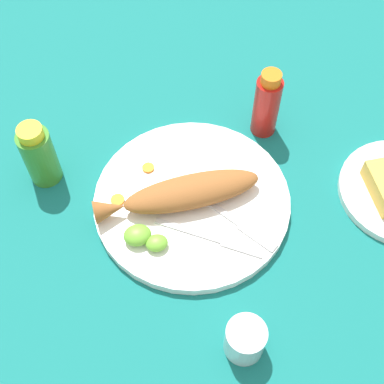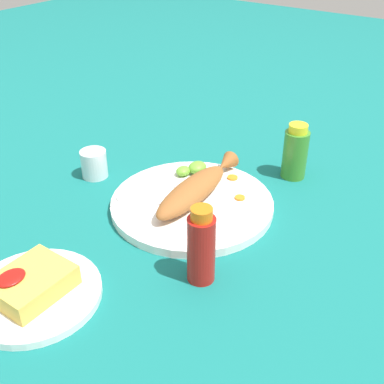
{
  "view_description": "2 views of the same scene",
  "coord_description": "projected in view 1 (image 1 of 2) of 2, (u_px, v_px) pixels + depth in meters",
  "views": [
    {
      "loc": [
        -0.1,
        -0.47,
        0.79
      ],
      "look_at": [
        0.0,
        0.0,
        0.04
      ],
      "focal_mm": 50.0,
      "sensor_mm": 36.0,
      "label": 1
    },
    {
      "loc": [
        0.68,
        0.48,
        0.56
      ],
      "look_at": [
        0.0,
        0.0,
        0.04
      ],
      "focal_mm": 45.0,
      "sensor_mm": 36.0,
      "label": 2
    }
  ],
  "objects": [
    {
      "name": "hot_sauce_bottle_red",
      "position": [
        267.0,
        104.0,
        0.96
      ],
      "size": [
        0.05,
        0.05,
        0.14
      ],
      "color": "#B21914",
      "rests_on": "ground_plane"
    },
    {
      "name": "main_plate",
      "position": [
        192.0,
        201.0,
        0.92
      ],
      "size": [
        0.34,
        0.34,
        0.02
      ],
      "primitive_type": "cylinder",
      "color": "white",
      "rests_on": "ground_plane"
    },
    {
      "name": "carrot_slice_mid",
      "position": [
        118.0,
        200.0,
        0.91
      ],
      "size": [
        0.02,
        0.02,
        0.0
      ],
      "primitive_type": "cylinder",
      "color": "orange",
      "rests_on": "main_plate"
    },
    {
      "name": "fork_near",
      "position": [
        236.0,
        221.0,
        0.88
      ],
      "size": [
        0.12,
        0.15,
        0.0
      ],
      "rotation": [
        0.0,
        0.0,
        5.37
      ],
      "color": "silver",
      "rests_on": "main_plate"
    },
    {
      "name": "hot_sauce_bottle_green",
      "position": [
        39.0,
        155.0,
        0.91
      ],
      "size": [
        0.06,
        0.06,
        0.13
      ],
      "color": "#3D8428",
      "rests_on": "ground_plane"
    },
    {
      "name": "fork_far",
      "position": [
        216.0,
        239.0,
        0.87
      ],
      "size": [
        0.16,
        0.11,
        0.0
      ],
      "rotation": [
        0.0,
        0.0,
        5.73
      ],
      "color": "silver",
      "rests_on": "main_plate"
    },
    {
      "name": "lime_wedge_main",
      "position": [
        137.0,
        235.0,
        0.86
      ],
      "size": [
        0.05,
        0.04,
        0.03
      ],
      "primitive_type": "ellipsoid",
      "color": "#6BB233",
      "rests_on": "main_plate"
    },
    {
      "name": "fried_fish",
      "position": [
        183.0,
        193.0,
        0.89
      ],
      "size": [
        0.28,
        0.07,
        0.04
      ],
      "rotation": [
        0.0,
        0.0,
        0.04
      ],
      "color": "#935628",
      "rests_on": "main_plate"
    },
    {
      "name": "carrot_slice_near",
      "position": [
        148.0,
        168.0,
        0.94
      ],
      "size": [
        0.02,
        0.02,
        0.0
      ],
      "primitive_type": "cylinder",
      "color": "orange",
      "rests_on": "main_plate"
    },
    {
      "name": "salt_cup",
      "position": [
        245.0,
        341.0,
        0.77
      ],
      "size": [
        0.06,
        0.06,
        0.06
      ],
      "color": "silver",
      "rests_on": "ground_plane"
    },
    {
      "name": "ground_plane",
      "position": [
        192.0,
        204.0,
        0.93
      ],
      "size": [
        4.0,
        4.0,
        0.0
      ],
      "primitive_type": "plane",
      "color": "#146B66"
    },
    {
      "name": "lime_wedge_side",
      "position": [
        157.0,
        243.0,
        0.85
      ],
      "size": [
        0.04,
        0.03,
        0.02
      ],
      "primitive_type": "ellipsoid",
      "color": "#6BB233",
      "rests_on": "main_plate"
    }
  ]
}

